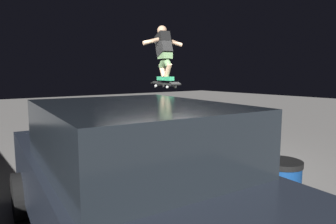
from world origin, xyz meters
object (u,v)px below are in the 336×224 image
ledge_box_main (183,152)px  skater_airborne (164,50)px  person_sitting_on_ledge (163,129)px  trash_bin (280,195)px  parked_car (129,179)px  picnic_table_back (161,117)px  kicker_ramp (122,146)px  skateboard (165,84)px

ledge_box_main → skater_airborne: 2.13m
person_sitting_on_ledge → skater_airborne: skater_airborne is taller
trash_bin → parked_car: (0.65, 1.65, 0.37)m
picnic_table_back → trash_bin: bearing=157.5°
person_sitting_on_ledge → kicker_ramp: size_ratio=1.36×
ledge_box_main → kicker_ramp: bearing=13.9°
skateboard → parked_car: size_ratio=0.24×
trash_bin → kicker_ramp: bearing=-4.7°
skater_airborne → trash_bin: 3.70m
picnic_table_back → ledge_box_main: bearing=152.4°
person_sitting_on_ledge → kicker_ramp: 1.77m
person_sitting_on_ledge → trash_bin: bearing=171.5°
ledge_box_main → parked_car: (-2.07, 2.47, 0.55)m
kicker_ramp → trash_bin: bearing=175.3°
person_sitting_on_ledge → picnic_table_back: person_sitting_on_ledge is taller
skater_airborne → parked_car: bearing=137.3°
kicker_ramp → parked_car: size_ratio=0.22×
ledge_box_main → parked_car: bearing=130.0°
skateboard → skater_airborne: size_ratio=0.93×
ledge_box_main → person_sitting_on_ledge: person_sitting_on_ledge is taller
ledge_box_main → kicker_ramp: 1.86m
ledge_box_main → skateboard: size_ratio=1.61×
person_sitting_on_ledge → kicker_ramp: person_sitting_on_ledge is taller
person_sitting_on_ledge → trash_bin: (-2.88, 0.43, -0.30)m
kicker_ramp → ledge_box_main: bearing=-166.1°
picnic_table_back → parked_car: (-4.87, 3.93, 0.29)m
ledge_box_main → skater_airborne: (0.39, 0.20, 2.08)m
kicker_ramp → person_sitting_on_ledge: bearing=-178.1°
picnic_table_back → trash_bin: 5.98m
kicker_ramp → parked_car: (-3.87, 2.02, 0.73)m
person_sitting_on_ledge → skateboard: skateboard is taller
person_sitting_on_ledge → skater_airborne: bearing=-39.0°
ledge_box_main → parked_car: size_ratio=0.39×
parked_car → skater_airborne: bearing=-42.7°
skateboard → kicker_ramp: size_ratio=1.08×
skater_airborne → skateboard: bearing=169.1°
kicker_ramp → picnic_table_back: size_ratio=0.56×
person_sitting_on_ledge → skateboard: bearing=-45.0°
picnic_table_back → kicker_ramp: bearing=117.7°
ledge_box_main → skater_airborne: size_ratio=1.50×
person_sitting_on_ledge → skater_airborne: size_ratio=1.17×
ledge_box_main → skateboard: skateboard is taller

